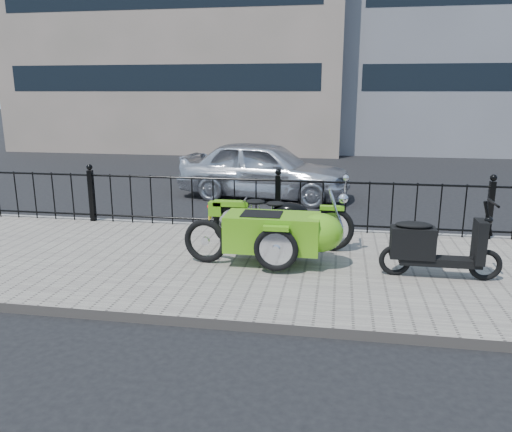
% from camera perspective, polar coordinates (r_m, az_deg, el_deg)
% --- Properties ---
extents(ground, '(120.00, 120.00, 0.00)m').
position_cam_1_polar(ground, '(7.66, 1.26, -4.93)').
color(ground, black).
rests_on(ground, ground).
extents(sidewalk, '(30.00, 3.80, 0.12)m').
position_cam_1_polar(sidewalk, '(7.18, 0.68, -5.75)').
color(sidewalk, slate).
rests_on(sidewalk, ground).
extents(curb, '(30.00, 0.10, 0.12)m').
position_cam_1_polar(curb, '(9.01, 2.59, -1.62)').
color(curb, gray).
rests_on(curb, ground).
extents(iron_fence, '(14.11, 0.11, 1.08)m').
position_cam_1_polar(iron_fence, '(8.74, 2.52, 1.46)').
color(iron_fence, black).
rests_on(iron_fence, sidewalk).
extents(building_tan, '(14.00, 8.01, 12.00)m').
position_cam_1_polar(building_tan, '(24.46, -7.83, 22.19)').
color(building_tan, gray).
rests_on(building_tan, ground).
extents(motorcycle_sidecar, '(2.28, 1.48, 0.98)m').
position_cam_1_polar(motorcycle_sidecar, '(7.06, 3.47, -1.56)').
color(motorcycle_sidecar, black).
rests_on(motorcycle_sidecar, sidewalk).
extents(scooter, '(1.55, 0.45, 1.05)m').
position_cam_1_polar(scooter, '(6.87, 19.49, -3.40)').
color(scooter, black).
rests_on(scooter, sidewalk).
extents(spare_tire, '(0.64, 0.16, 0.63)m').
position_cam_1_polar(spare_tire, '(7.10, -5.82, -2.86)').
color(spare_tire, black).
rests_on(spare_tire, sidewalk).
extents(sedan_car, '(4.25, 2.21, 1.38)m').
position_cam_1_polar(sedan_car, '(11.89, 0.97, 5.34)').
color(sedan_car, silver).
rests_on(sedan_car, ground).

